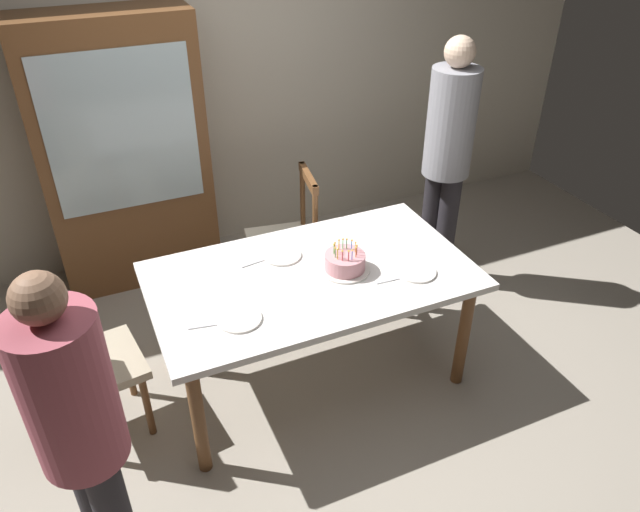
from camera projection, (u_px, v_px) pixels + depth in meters
The scene contains 15 objects.
ground at pixel (313, 374), 3.70m from camera, with size 6.40×6.40×0.00m, color #9E9384.
back_wall at pixel (212, 81), 4.41m from camera, with size 6.40×0.10×2.60m, color beige.
dining_table at pixel (312, 285), 3.34m from camera, with size 1.76×1.00×0.75m.
birthday_cake at pixel (345, 263), 3.29m from camera, with size 0.28×0.28×0.17m.
plate_near_celebrant at pixel (239, 319), 2.95m from camera, with size 0.22×0.22×0.01m, color white.
plate_far_side at pixel (282, 255), 3.43m from camera, with size 0.22×0.22×0.01m, color white.
plate_near_guest at pixel (416, 272), 3.29m from camera, with size 0.22×0.22×0.01m, color white.
fork_near_celebrant at pixel (207, 326), 2.91m from camera, with size 0.18×0.02×0.01m, color silver.
fork_far_side at pixel (256, 262), 3.38m from camera, with size 0.18×0.02×0.01m, color silver.
fork_near_guest at pixel (391, 280), 3.23m from camera, with size 0.18×0.02×0.01m, color silver.
chair_spindle_back at pixel (285, 242), 4.13m from camera, with size 0.51×0.51×0.95m.
chair_upholstered at pixel (76, 360), 3.04m from camera, with size 0.50×0.50×0.95m.
person_celebrant at pixel (80, 429), 2.19m from camera, with size 0.32×0.32×1.59m.
person_guest at pixel (448, 152), 4.03m from camera, with size 0.32×0.32×1.77m.
china_cabinet at pixel (124, 156), 4.13m from camera, with size 1.10×0.45×1.90m.
Camera 1 is at (-1.05, -2.49, 2.64)m, focal length 33.74 mm.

